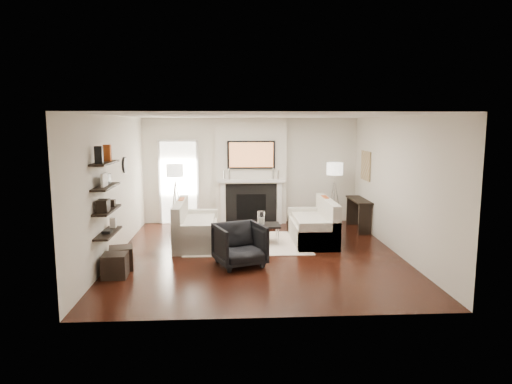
{
  "coord_description": "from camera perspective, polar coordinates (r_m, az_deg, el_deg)",
  "views": [
    {
      "loc": [
        -0.53,
        -8.71,
        2.55
      ],
      "look_at": [
        0.0,
        0.6,
        1.15
      ],
      "focal_mm": 32.0,
      "sensor_mm": 36.0,
      "label": 1
    }
  ],
  "objects": [
    {
      "name": "shelf_top",
      "position": [
        8.02,
        -18.39,
        3.46
      ],
      "size": [
        0.25,
        1.0,
        0.04
      ],
      "primitive_type": "cube",
      "color": "black",
      "rests_on": "wall_left"
    },
    {
      "name": "clock_rim",
      "position": [
        9.9,
        -16.11,
        3.27
      ],
      "size": [
        0.04,
        0.34,
        0.34
      ],
      "primitive_type": "cylinder",
      "rotation": [
        0.0,
        1.57,
        0.0
      ],
      "color": "black",
      "rests_on": "wall_left"
    },
    {
      "name": "mantel_pilaster_l",
      "position": [
        11.6,
        -4.15,
        -1.42
      ],
      "size": [
        0.12,
        0.08,
        1.1
      ],
      "primitive_type": "cube",
      "color": "white",
      "rests_on": "floor"
    },
    {
      "name": "coffee_table",
      "position": [
        9.76,
        -0.25,
        -4.19
      ],
      "size": [
        1.1,
        0.55,
        0.04
      ],
      "primitive_type": "cube",
      "color": "black",
      "rests_on": "floor"
    },
    {
      "name": "clock_face",
      "position": [
        9.89,
        -15.97,
        3.28
      ],
      "size": [
        0.01,
        0.29,
        0.29
      ],
      "primitive_type": "cylinder",
      "rotation": [
        0.0,
        1.57,
        0.0
      ],
      "color": "white",
      "rests_on": "clock_rim"
    },
    {
      "name": "hallway_panel",
      "position": [
        11.86,
        -9.62,
        1.15
      ],
      "size": [
        0.9,
        0.02,
        2.1
      ],
      "primitive_type": "cube",
      "color": "white",
      "rests_on": "floor"
    },
    {
      "name": "door_trim_top",
      "position": [
        11.76,
        -9.76,
        6.36
      ],
      "size": [
        1.02,
        0.06,
        0.06
      ],
      "primitive_type": "cube",
      "color": "white",
      "rests_on": "wall_back"
    },
    {
      "name": "fireplace_surround",
      "position": [
        11.64,
        -0.6,
        -1.51
      ],
      "size": [
        1.3,
        0.02,
        1.04
      ],
      "primitive_type": "cube",
      "color": "black",
      "rests_on": "floor"
    },
    {
      "name": "loveseat_right_arm_s",
      "position": [
        10.83,
        6.27,
        -3.51
      ],
      "size": [
        0.85,
        0.18,
        0.6
      ],
      "primitive_type": "cube",
      "color": "beige",
      "rests_on": "floor"
    },
    {
      "name": "console_leg_s",
      "position": [
        11.86,
        11.97,
        -2.33
      ],
      "size": [
        0.3,
        0.04,
        0.71
      ],
      "primitive_type": "cube",
      "color": "black",
      "rests_on": "floor"
    },
    {
      "name": "coffee_leg_se",
      "position": [
        10.06,
        2.54,
        -5.05
      ],
      "size": [
        0.02,
        0.02,
        0.38
      ],
      "primitive_type": "cylinder",
      "color": "silver",
      "rests_on": "floor"
    },
    {
      "name": "loveseat_right_back",
      "position": [
        10.07,
        8.94,
        -3.17
      ],
      "size": [
        0.18,
        1.8,
        0.8
      ],
      "primitive_type": "cube",
      "color": "beige",
      "rests_on": "floor"
    },
    {
      "name": "decor_box_tall",
      "position": [
        8.52,
        -17.42,
        -3.66
      ],
      "size": [
        0.1,
        0.1,
        0.18
      ],
      "primitive_type": "cube",
      "color": "white",
      "rests_on": "shelf_bottom"
    },
    {
      "name": "coffee_leg_nw",
      "position": [
        9.58,
        -3.18,
        -5.74
      ],
      "size": [
        0.02,
        0.02,
        0.38
      ],
      "primitive_type": "cylinder",
      "color": "silver",
      "rests_on": "floor"
    },
    {
      "name": "lamp_left_post",
      "position": [
        11.15,
        -10.01,
        -1.67
      ],
      "size": [
        0.02,
        0.02,
        1.2
      ],
      "primitive_type": "cylinder",
      "color": "silver",
      "rests_on": "floor"
    },
    {
      "name": "rug",
      "position": [
        9.88,
        -1.11,
        -6.39
      ],
      "size": [
        2.6,
        2.0,
        0.01
      ],
      "primitive_type": "cube",
      "color": "beige",
      "rests_on": "floor"
    },
    {
      "name": "decor_frame_a",
      "position": [
        7.97,
        -18.43,
        1.46
      ],
      "size": [
        0.04,
        0.3,
        0.22
      ],
      "primitive_type": "cube",
      "color": "white",
      "rests_on": "shelf_upper"
    },
    {
      "name": "chimney_breast",
      "position": [
        11.66,
        -0.64,
        2.62
      ],
      "size": [
        1.8,
        0.25,
        2.7
      ],
      "primitive_type": "cube",
      "color": "silver",
      "rests_on": "floor"
    },
    {
      "name": "console_top",
      "position": [
        11.27,
        12.75,
        -0.97
      ],
      "size": [
        0.35,
        1.2,
        0.04
      ],
      "primitive_type": "cube",
      "color": "black",
      "rests_on": "floor"
    },
    {
      "name": "lamp_left_shade",
      "position": [
        11.03,
        -10.12,
        2.68
      ],
      "size": [
        0.4,
        0.4,
        0.3
      ],
      "primitive_type": "cylinder",
      "color": "white",
      "rests_on": "lamp_left_post"
    },
    {
      "name": "shelf_upper",
      "position": [
        8.06,
        -18.26,
        0.62
      ],
      "size": [
        0.25,
        1.0,
        0.04
      ],
      "primitive_type": "cube",
      "color": "black",
      "rests_on": "wall_left"
    },
    {
      "name": "loveseat_left_arm_n",
      "position": [
        9.03,
        -7.81,
        -5.97
      ],
      "size": [
        0.85,
        0.18,
        0.6
      ],
      "primitive_type": "cube",
      "color": "beige",
      "rests_on": "floor"
    },
    {
      "name": "decor_frame_b",
      "position": [
        8.22,
        -17.96,
        1.54
      ],
      "size": [
        0.04,
        0.22,
        0.18
      ],
      "primitive_type": "cube",
      "color": "black",
      "rests_on": "shelf_upper"
    },
    {
      "name": "lamp_right_leg_a",
      "position": [
        11.56,
        10.24,
        -1.31
      ],
      "size": [
        0.25,
        0.02,
        1.23
      ],
      "primitive_type": "cylinder",
      "rotation": [
        0.18,
        0.0,
        4.71
      ],
      "color": "silver",
      "rests_on": "floor"
    },
    {
      "name": "coffee_leg_sw",
      "position": [
        10.01,
        -3.18,
        -5.12
      ],
      "size": [
        0.02,
        0.02,
        0.38
      ],
      "primitive_type": "cylinder",
      "color": "silver",
      "rests_on": "floor"
    },
    {
      "name": "mantel_pilaster_r",
      "position": [
        11.66,
        2.94,
        -1.35
      ],
      "size": [
        0.12,
        0.08,
        1.1
      ],
      "primitive_type": "cube",
      "color": "white",
      "rests_on": "floor"
    },
    {
      "name": "decor_magfile_a",
      "position": [
        7.7,
        -19.05,
        4.41
      ],
      "size": [
        0.12,
        0.1,
        0.28
      ],
      "primitive_type": "cube",
      "color": "black",
      "rests_on": "shelf_top"
    },
    {
      "name": "candlestick_r_tall",
      "position": [
        11.53,
        2.14,
        2.33
      ],
      "size": [
        0.04,
        0.04,
        0.3
      ],
      "primitive_type": "cylinder",
      "color": "silver",
      "rests_on": "mantel_shelf"
    },
    {
      "name": "ottoman_far",
      "position": [
        8.08,
        -17.21,
        -8.77
      ],
      "size": [
        0.42,
        0.42,
        0.4
      ],
      "primitive_type": "cube",
      "rotation": [
        0.0,
        0.0,
        0.04
      ],
      "color": "black",
      "rests_on": "floor"
    },
    {
      "name": "hurricane_candle",
      "position": [
        9.75,
        0.64,
        -3.64
      ],
      "size": [
        0.1,
        0.1,
        0.14
      ],
      "primitive_type": "cylinder",
      "color": "white",
      "rests_on": "coffee_table"
    },
    {
      "name": "firebox",
      "position": [
        11.65,
        -0.6,
        -1.85
      ],
      "size": [
        0.75,
        0.02,
        0.65
      ],
      "primitive_type": "cube",
      "color": "black",
      "rests_on": "floor"
    },
    {
      "name": "lamp_left_leg_a",
      "position": [
        11.14,
        -9.45,
        -1.67
      ],
      "size": [
        0.25,
        0.02,
        1.23
      ],
      "primitive_type": "cylinder",
      "rotation": [
        0.18,
        0.0,
        4.71
      ],
      "color": "silver",
      "rests_on": "floor"
    },
    {
      "name": "shelf_lower",
      "position": [
        8.12,
        -18.13,
        -2.17
      ],
      "size": [
        0.25,
        1.0,
        0.04
      ],
      "primitive_type": "cube",
      "color": "black",
      "rests_on": "wall_left"
    },
    {
      "name": "candlestick_r_short",
      "position": [
        11.55,
        2.78,
        2.18
      ],
      "size": [
        0.04,
        0.04,
        0.24
      ],
      "primitive_type": "cylinder",
      "color": "silver",
      "rests_on": "mantel_shelf"
    },
    {
      "name": "door_trim_r",
      "position": [
        11.8,
        -7.32,
        1.16
      ],
      "size": [
        0.06,
        0.06,
        2.16
      ],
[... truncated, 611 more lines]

